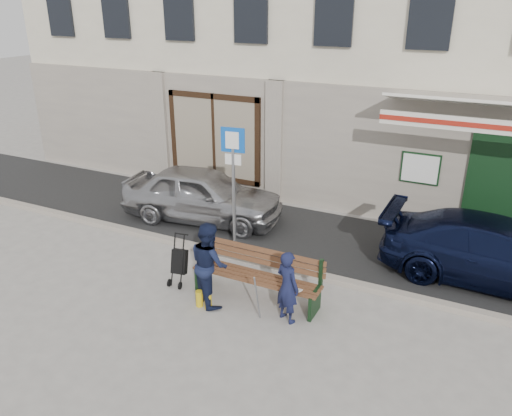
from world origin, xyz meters
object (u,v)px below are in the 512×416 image
Objects in this scene: parking_sign at (233,171)px; man at (287,287)px; car_silver at (202,194)px; bench at (254,276)px; car_navy at (497,252)px; stroller at (179,263)px; woman at (209,264)px.

parking_sign reaches higher than man.
car_silver is 3.76m from bench.
bench is at bearing -141.67° from car_silver.
car_silver reaches higher than car_navy.
man is at bearing -14.42° from stroller.
parking_sign is at bearing 102.42° from car_navy.
woman is at bearing 124.26° from car_navy.
parking_sign is at bearing -18.78° from man.
stroller is (-5.36, -2.72, -0.18)m from car_navy.
man is 1.46m from woman.
bench is 1.55× the size of woman.
car_navy is 2.78× the size of woman.
woman is at bearing -153.94° from car_silver.
man is at bearing -24.61° from bench.
parking_sign reaches higher than car_navy.
parking_sign is at bearing -36.74° from woman.
woman reaches higher than car_silver.
car_silver is 1.63× the size of bench.
man is 0.83× the size of woman.
woman reaches higher than man.
car_navy is at bearing 33.52° from bench.
man is (0.80, -0.36, 0.19)m from bench.
car_silver is 6.56m from car_navy.
man is (3.50, -2.97, -0.02)m from car_silver.
car_silver is at bearing 90.12° from car_navy.
stroller reaches higher than bench.
parking_sign reaches higher than woman.
car_navy reaches higher than stroller.
parking_sign is 1.13× the size of bench.
car_navy is at bearing -98.15° from car_silver.
man is at bearing -50.15° from parking_sign.
woman is at bearing -28.32° from stroller.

